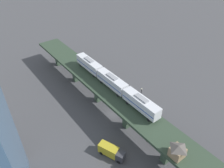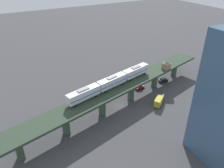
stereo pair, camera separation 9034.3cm
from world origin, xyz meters
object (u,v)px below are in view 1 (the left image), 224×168
subway_train (112,81)px  signal_hut (178,151)px  street_lamp (141,95)px  street_car_red (156,137)px  delivery_truck (111,151)px

subway_train → signal_hut: subway_train is taller
street_lamp → signal_hut: bearing=75.8°
signal_hut → street_car_red: (-3.02, -11.10, -9.22)m
signal_hut → delivery_truck: signal_hut is taller
street_car_red → delivery_truck: (13.43, -0.21, 0.82)m
signal_hut → delivery_truck: size_ratio=0.54×
subway_train → street_lamp: 11.75m
signal_hut → street_car_red: 14.74m
street_lamp → delivery_truck: bearing=40.4°
street_car_red → delivery_truck: delivery_truck is taller
street_car_red → street_lamp: (-3.48, -14.60, 3.17)m
subway_train → street_car_red: subway_train is taller
street_car_red → signal_hut: bearing=74.8°
delivery_truck → street_lamp: street_lamp is taller
street_car_red → street_lamp: 15.34m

